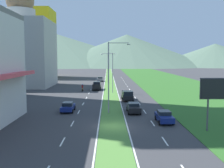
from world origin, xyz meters
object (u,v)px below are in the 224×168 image
object	(u,v)px
car_2	(68,107)
motorcycle_rider	(82,88)
car_3	(164,117)
car_4	(100,79)
street_lamp_far	(109,66)
street_lamp_near	(111,73)
pickup_truck_0	(97,86)
pickup_truck_1	(127,95)
street_lamp_mid	(111,70)
car_0	(134,107)

from	to	relation	value
car_2	motorcycle_rider	distance (m)	25.24
car_3	motorcycle_rider	bearing A→B (deg)	-157.06
car_4	motorcycle_rider	bearing A→B (deg)	172.41
street_lamp_far	motorcycle_rider	world-z (taller)	street_lamp_far
street_lamp_near	motorcycle_rider	xyz separation A→B (m)	(-6.87, 26.57, -5.33)
street_lamp_far	car_2	xyz separation A→B (m)	(-6.46, -44.41, -4.90)
car_3	pickup_truck_0	xyz separation A→B (m)	(-10.21, 35.34, 0.22)
pickup_truck_1	street_lamp_mid	bearing A→B (deg)	-164.75
pickup_truck_1	motorcycle_rider	xyz separation A→B (m)	(-10.25, 14.71, -0.24)
car_0	car_3	size ratio (longest dim) A/B	1.08
pickup_truck_1	pickup_truck_0	bearing A→B (deg)	-159.09
pickup_truck_1	motorcycle_rider	distance (m)	17.93
street_lamp_mid	car_0	size ratio (longest dim) A/B	2.06
pickup_truck_0	street_lamp_far	bearing A→B (deg)	-11.18
street_lamp_far	car_3	world-z (taller)	street_lamp_far
street_lamp_mid	car_0	world-z (taller)	street_lamp_mid
street_lamp_near	street_lamp_mid	bearing A→B (deg)	89.08
street_lamp_mid	car_4	xyz separation A→B (m)	(-3.62, 30.79, -4.62)
street_lamp_near	car_3	bearing A→B (deg)	-40.21
street_lamp_mid	car_3	distance (m)	29.77
car_2	street_lamp_near	bearing A→B (deg)	-101.32
car_3	car_2	bearing A→B (deg)	-117.78
street_lamp_mid	street_lamp_far	world-z (taller)	street_lamp_far
street_lamp_far	motorcycle_rider	xyz separation A→B (m)	(-6.67, -19.17, -4.91)
car_0	pickup_truck_1	bearing A→B (deg)	-179.51
car_2	car_3	size ratio (longest dim) A/B	1.04
car_4	street_lamp_mid	bearing A→B (deg)	-173.30
street_lamp_near	car_0	bearing A→B (deg)	6.51
street_lamp_far	car_0	size ratio (longest dim) A/B	2.17
car_0	motorcycle_rider	bearing A→B (deg)	-158.43
street_lamp_near	pickup_truck_1	xyz separation A→B (m)	(3.38, 11.85, -5.09)
car_4	car_3	bearing A→B (deg)	-170.39
street_lamp_near	street_lamp_far	world-z (taller)	street_lamp_near
motorcycle_rider	car_2	bearing A→B (deg)	-179.51
car_2	car_0	bearing A→B (deg)	-95.26
pickup_truck_0	motorcycle_rider	bearing A→B (deg)	130.83
pickup_truck_0	motorcycle_rider	xyz separation A→B (m)	(-3.48, -3.01, -0.24)
street_lamp_mid	motorcycle_rider	distance (m)	9.36
street_lamp_mid	car_4	world-z (taller)	street_lamp_mid
street_lamp_near	car_2	distance (m)	8.62
street_lamp_mid	pickup_truck_0	size ratio (longest dim) A/B	1.75
street_lamp_far	pickup_truck_0	size ratio (longest dim) A/B	1.84
car_3	pickup_truck_0	world-z (taller)	pickup_truck_0
car_4	pickup_truck_1	bearing A→B (deg)	-171.00
car_3	car_4	xyz separation A→B (m)	(-10.07, 59.48, 0.05)
car_3	pickup_truck_0	size ratio (longest dim) A/B	0.78
car_2	pickup_truck_0	distance (m)	28.43
car_0	car_3	xyz separation A→B (m)	(3.34, -6.16, -0.01)
pickup_truck_0	pickup_truck_1	bearing A→B (deg)	-159.09
street_lamp_near	street_lamp_far	distance (m)	45.74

